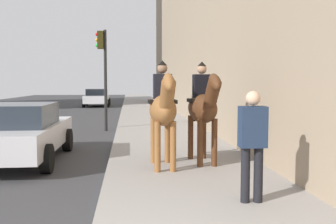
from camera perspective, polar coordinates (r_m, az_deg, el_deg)
mounted_horse_near at (r=8.16m, az=-0.73°, el=0.54°), size 2.15×0.61×2.30m
mounted_horse_far at (r=8.69m, az=5.22°, el=0.78°), size 2.15×0.66×2.30m
pedestrian_greeting at (r=5.96m, az=12.40°, el=-3.90°), size 0.27×0.41×1.70m
car_near_lane at (r=10.09m, az=-21.03°, el=-2.77°), size 4.41×2.03×1.44m
car_mid_lane at (r=32.20m, az=-10.49°, el=2.16°), size 4.44×2.15×1.44m
traffic_light_near_curb at (r=15.66m, az=-9.58°, el=7.05°), size 0.20×0.44×4.04m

